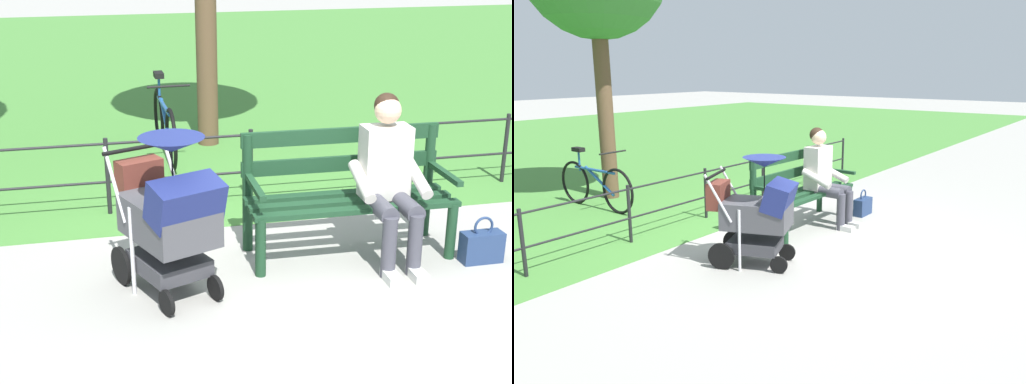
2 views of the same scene
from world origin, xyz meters
TOP-DOWN VIEW (x-y plane):
  - ground_plane at (0.00, 0.00)m, footprint 60.00×60.00m
  - grass_lawn at (0.00, -8.80)m, footprint 40.00×16.00m
  - park_bench at (-0.49, -0.12)m, footprint 1.61×0.63m
  - person_on_bench at (-0.74, 0.11)m, footprint 0.54×0.74m
  - stroller at (0.94, 0.30)m, footprint 0.78×1.00m
  - handbag at (-1.43, 0.33)m, footprint 0.32×0.14m
  - park_fence at (-0.28, -1.34)m, footprint 7.77×0.04m
  - bicycle at (0.60, -2.98)m, footprint 0.44×1.66m

SIDE VIEW (x-z plane):
  - ground_plane at x=0.00m, z-range 0.00..0.00m
  - grass_lawn at x=0.00m, z-range 0.00..0.01m
  - handbag at x=-1.43m, z-range -0.06..0.31m
  - bicycle at x=0.60m, z-range -0.08..0.81m
  - park_fence at x=-0.28m, z-range 0.07..0.77m
  - park_bench at x=-0.49m, z-range 0.05..1.01m
  - stroller at x=0.94m, z-range 0.02..1.17m
  - person_on_bench at x=-0.74m, z-range 0.04..1.31m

